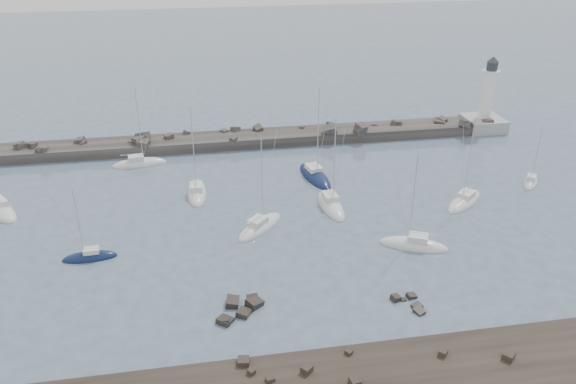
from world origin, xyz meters
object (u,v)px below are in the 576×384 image
(sailboat_6, at_px, (260,227))
(sailboat_9, at_px, (464,202))
(sailboat_2, at_px, (90,257))
(sailboat_10, at_px, (531,182))
(sailboat_7, at_px, (315,176))
(sailboat_3, at_px, (197,193))
(sailboat_8, at_px, (414,245))
(sailboat_5, at_px, (331,206))
(sailboat_4, at_px, (139,164))
(lighthouse, at_px, (484,114))

(sailboat_6, height_order, sailboat_9, sailboat_9)
(sailboat_2, bearing_deg, sailboat_10, 9.17)
(sailboat_10, bearing_deg, sailboat_7, 166.70)
(sailboat_3, relative_size, sailboat_9, 1.01)
(sailboat_2, distance_m, sailboat_8, 39.55)
(sailboat_7, distance_m, sailboat_10, 33.13)
(sailboat_2, relative_size, sailboat_5, 0.71)
(sailboat_10, bearing_deg, sailboat_9, -161.57)
(sailboat_4, height_order, sailboat_5, sailboat_5)
(sailboat_4, distance_m, sailboat_10, 62.12)
(sailboat_2, xyz_separation_m, sailboat_8, (39.35, -4.03, 0.02))
(sailboat_2, xyz_separation_m, sailboat_7, (31.50, 17.91, 0.01))
(sailboat_7, bearing_deg, sailboat_6, -126.39)
(sailboat_9, bearing_deg, sailboat_8, -138.88)
(sailboat_6, bearing_deg, lighthouse, 32.81)
(lighthouse, relative_size, sailboat_2, 1.42)
(sailboat_3, relative_size, sailboat_8, 1.04)
(lighthouse, bearing_deg, sailboat_2, -153.48)
(sailboat_6, bearing_deg, sailboat_5, 21.64)
(lighthouse, distance_m, sailboat_5, 44.49)
(sailboat_8, bearing_deg, sailboat_10, 30.41)
(sailboat_3, height_order, sailboat_5, sailboat_5)
(sailboat_9, height_order, sailboat_10, sailboat_9)
(sailboat_2, xyz_separation_m, sailboat_9, (50.81, 5.98, -0.00))
(sailboat_5, xyz_separation_m, sailboat_8, (7.71, -11.94, -0.01))
(sailboat_2, xyz_separation_m, sailboat_4, (4.07, 27.56, 0.01))
(sailboat_8, bearing_deg, sailboat_3, 143.67)
(sailboat_5, distance_m, sailboat_7, 10.01)
(sailboat_3, distance_m, sailboat_10, 50.87)
(sailboat_8, xyz_separation_m, sailboat_10, (24.40, 14.32, -0.01))
(sailboat_5, distance_m, sailboat_8, 14.21)
(sailboat_5, height_order, sailboat_8, sailboat_5)
(sailboat_7, bearing_deg, sailboat_2, -150.38)
(sailboat_6, xyz_separation_m, sailboat_7, (10.47, 14.21, 0.01))
(sailboat_7, bearing_deg, sailboat_9, -31.71)
(sailboat_6, bearing_deg, sailboat_2, -170.02)
(sailboat_5, bearing_deg, sailboat_9, -5.74)
(sailboat_7, bearing_deg, sailboat_3, -171.78)
(sailboat_5, height_order, sailboat_7, sailboat_7)
(sailboat_3, xyz_separation_m, sailboat_4, (-9.04, 12.30, -0.00))
(sailboat_2, bearing_deg, sailboat_7, 29.62)
(sailboat_6, bearing_deg, sailboat_10, 8.77)
(sailboat_4, relative_size, sailboat_7, 0.89)
(sailboat_7, relative_size, sailboat_9, 1.12)
(sailboat_9, bearing_deg, lighthouse, 58.74)
(sailboat_5, xyz_separation_m, sailboat_7, (-0.13, 10.00, -0.01))
(sailboat_4, height_order, sailboat_8, sailboat_4)
(sailboat_3, xyz_separation_m, sailboat_9, (37.70, -9.28, -0.02))
(sailboat_3, bearing_deg, sailboat_7, 8.22)
(sailboat_2, xyz_separation_m, sailboat_5, (31.64, 7.91, 0.03))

